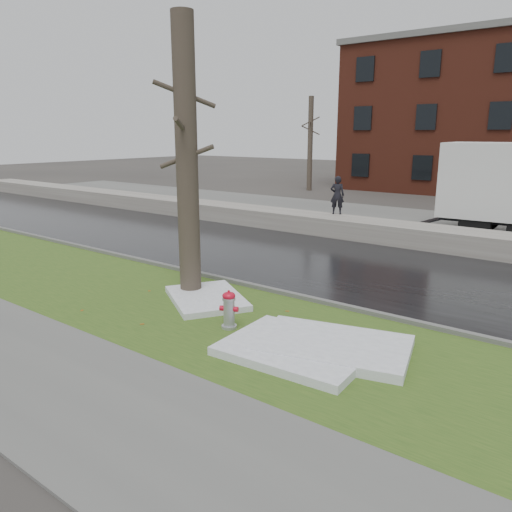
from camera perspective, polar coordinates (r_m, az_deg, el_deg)
The scene contains 15 objects.
ground at distance 11.91m, azimuth 0.20°, elevation -5.74°, with size 120.00×120.00×0.00m, color #47423D.
verge at distance 10.99m, azimuth -3.77°, elevation -7.37°, with size 60.00×4.50×0.04m, color #2F501A.
sidewalk at distance 8.78m, azimuth -20.53°, elevation -13.97°, with size 60.00×3.00×0.05m, color slate.
road at distance 15.57m, azimuth 10.24°, elevation -1.18°, with size 60.00×7.00×0.03m, color black.
parking_lot at distance 23.31m, azimuth 19.88°, elevation 3.20°, with size 60.00×9.00×0.03m, color slate.
curb at distance 12.66m, azimuth 2.94°, elevation -4.23°, with size 60.00×0.15×0.14m, color slate.
snowbank at distance 19.25m, azimuth 16.03°, elevation 2.47°, with size 60.00×1.60×0.75m, color #A6A398.
bg_tree_left at distance 36.20m, azimuth 6.21°, elevation 12.73°, with size 1.40×1.62×6.50m.
bg_tree_center at distance 37.21m, azimuth 17.63°, elevation 12.21°, with size 1.40×1.62×6.50m.
fire_hydrant at distance 10.39m, azimuth -3.10°, elevation -5.95°, with size 0.40×0.39×0.82m.
tree at distance 12.22m, azimuth -7.92°, elevation 10.85°, with size 1.30×1.49×6.63m.
worker at distance 20.82m, azimuth 9.27°, elevation 6.88°, with size 0.57×0.37×1.56m, color black.
snow_patch_near at distance 9.40m, azimuth 4.65°, elevation -10.53°, with size 2.60×2.00×0.16m, color white.
snow_patch_far at distance 12.18m, azimuth -5.68°, elevation -4.81°, with size 2.20×1.60×0.14m, color white.
snow_patch_side at distance 9.58m, azimuth 8.68°, elevation -10.11°, with size 2.80×1.80×0.18m, color white.
Camera 1 is at (6.76, -8.95, 4.00)m, focal length 35.00 mm.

